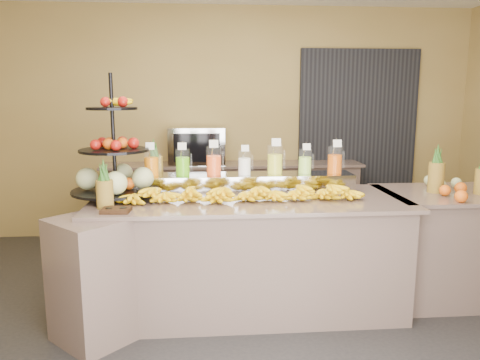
{
  "coord_description": "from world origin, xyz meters",
  "views": [
    {
      "loc": [
        -0.38,
        -3.32,
        1.75
      ],
      "look_at": [
        -0.08,
        0.3,
        1.08
      ],
      "focal_mm": 35.0,
      "sensor_mm": 36.0,
      "label": 1
    }
  ],
  "objects": [
    {
      "name": "ground",
      "position": [
        0.0,
        0.0,
        0.0
      ],
      "size": [
        6.0,
        6.0,
        0.0
      ],
      "primitive_type": "plane",
      "color": "black",
      "rests_on": "ground"
    },
    {
      "name": "room_envelope",
      "position": [
        0.19,
        0.79,
        1.88
      ],
      "size": [
        6.04,
        5.02,
        2.82
      ],
      "color": "olive",
      "rests_on": "ground"
    },
    {
      "name": "buffet_counter",
      "position": [
        -0.12,
        0.26,
        0.47
      ],
      "size": [
        2.75,
        1.25,
        0.93
      ],
      "color": "gray",
      "rests_on": "ground"
    },
    {
      "name": "right_counter",
      "position": [
        1.7,
        0.4,
        0.47
      ],
      "size": [
        1.08,
        0.88,
        0.93
      ],
      "color": "gray",
      "rests_on": "ground"
    },
    {
      "name": "back_ledge",
      "position": [
        0.0,
        2.25,
        0.47
      ],
      "size": [
        3.1,
        0.55,
        0.93
      ],
      "color": "gray",
      "rests_on": "ground"
    },
    {
      "name": "pitcher_tray",
      "position": [
        -0.01,
        0.58,
        1.01
      ],
      "size": [
        1.85,
        0.3,
        0.15
      ],
      "primitive_type": "cube",
      "color": "gray",
      "rests_on": "buffet_counter"
    },
    {
      "name": "juice_pitcher_orange_a",
      "position": [
        -0.79,
        0.58,
        1.18
      ],
      "size": [
        0.12,
        0.13,
        0.29
      ],
      "color": "silver",
      "rests_on": "pitcher_tray"
    },
    {
      "name": "juice_pitcher_green",
      "position": [
        -0.53,
        0.58,
        1.18
      ],
      "size": [
        0.12,
        0.12,
        0.29
      ],
      "color": "silver",
      "rests_on": "pitcher_tray"
    },
    {
      "name": "juice_pitcher_orange_b",
      "position": [
        -0.27,
        0.58,
        1.18
      ],
      "size": [
        0.13,
        0.13,
        0.31
      ],
      "color": "silver",
      "rests_on": "pitcher_tray"
    },
    {
      "name": "juice_pitcher_milk",
      "position": [
        -0.01,
        0.58,
        1.17
      ],
      "size": [
        0.11,
        0.11,
        0.26
      ],
      "color": "silver",
      "rests_on": "pitcher_tray"
    },
    {
      "name": "juice_pitcher_lemon",
      "position": [
        0.25,
        0.58,
        1.19
      ],
      "size": [
        0.13,
        0.14,
        0.32
      ],
      "color": "silver",
      "rests_on": "pitcher_tray"
    },
    {
      "name": "juice_pitcher_lime",
      "position": [
        0.51,
        0.58,
        1.17
      ],
      "size": [
        0.11,
        0.12,
        0.27
      ],
      "color": "silver",
      "rests_on": "pitcher_tray"
    },
    {
      "name": "juice_pitcher_orange_c",
      "position": [
        0.77,
        0.58,
        1.18
      ],
      "size": [
        0.13,
        0.13,
        0.3
      ],
      "color": "silver",
      "rests_on": "pitcher_tray"
    },
    {
      "name": "banana_heap",
      "position": [
        -0.04,
        0.24,
        1.0
      ],
      "size": [
        1.93,
        0.17,
        0.16
      ],
      "color": "yellow",
      "rests_on": "buffet_counter"
    },
    {
      "name": "fruit_stand",
      "position": [
        -1.02,
        0.44,
        1.18
      ],
      "size": [
        0.87,
        0.87,
        0.98
      ],
      "rotation": [
        0.0,
        0.0,
        -0.28
      ],
      "color": "black",
      "rests_on": "buffet_counter"
    },
    {
      "name": "condiment_caddy",
      "position": [
        -0.98,
        -0.06,
        0.94
      ],
      "size": [
        0.21,
        0.16,
        0.03
      ],
      "primitive_type": "cube",
      "rotation": [
        0.0,
        0.0,
        -0.09
      ],
      "color": "black",
      "rests_on": "buffet_counter"
    },
    {
      "name": "pineapple_left_a",
      "position": [
        -1.08,
        0.07,
        1.06
      ],
      "size": [
        0.12,
        0.12,
        0.37
      ],
      "rotation": [
        0.0,
        0.0,
        0.13
      ],
      "color": "brown",
      "rests_on": "buffet_counter"
    },
    {
      "name": "pineapple_left_b",
      "position": [
        -0.79,
        0.78,
        1.1
      ],
      "size": [
        0.15,
        0.15,
        0.44
      ],
      "rotation": [
        0.0,
        0.0,
        -0.25
      ],
      "color": "brown",
      "rests_on": "buffet_counter"
    },
    {
      "name": "right_fruit_pile",
      "position": [
        1.75,
        0.25,
        1.01
      ],
      "size": [
        0.48,
        0.46,
        0.25
      ],
      "color": "brown",
      "rests_on": "right_counter"
    },
    {
      "name": "oven_warmer",
      "position": [
        -0.43,
        2.25,
        1.15
      ],
      "size": [
        0.66,
        0.47,
        0.44
      ],
      "primitive_type": "cube",
      "rotation": [
        0.0,
        0.0,
        -0.02
      ],
      "color": "gray",
      "rests_on": "back_ledge"
    }
  ]
}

